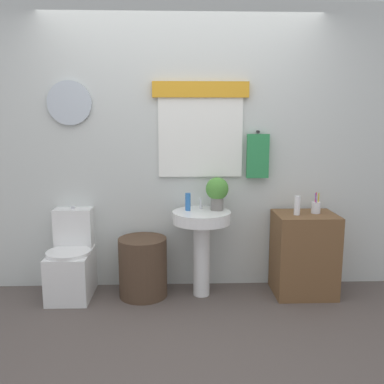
{
  "coord_description": "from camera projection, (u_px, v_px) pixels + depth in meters",
  "views": [
    {
      "loc": [
        -0.04,
        -2.69,
        1.57
      ],
      "look_at": [
        0.08,
        0.8,
        0.96
      ],
      "focal_mm": 38.6,
      "sensor_mm": 36.0,
      "label": 1
    }
  ],
  "objects": [
    {
      "name": "faucet",
      "position": [
        201.0,
        203.0,
        3.74
      ],
      "size": [
        0.03,
        0.03,
        0.1
      ],
      "primitive_type": "cylinder",
      "color": "silver",
      "rests_on": "pedestal_sink"
    },
    {
      "name": "potted_plant",
      "position": [
        217.0,
        191.0,
        3.66
      ],
      "size": [
        0.2,
        0.2,
        0.29
      ],
      "color": "slate",
      "rests_on": "pedestal_sink"
    },
    {
      "name": "wooden_cabinet",
      "position": [
        304.0,
        254.0,
        3.73
      ],
      "size": [
        0.53,
        0.44,
        0.75
      ],
      "primitive_type": "cube",
      "color": "brown",
      "rests_on": "ground_plane"
    },
    {
      "name": "lotion_bottle",
      "position": [
        297.0,
        206.0,
        3.61
      ],
      "size": [
        0.05,
        0.05,
        0.17
      ],
      "primitive_type": "cylinder",
      "color": "white",
      "rests_on": "wooden_cabinet"
    },
    {
      "name": "laundry_hamper",
      "position": [
        143.0,
        267.0,
        3.7
      ],
      "size": [
        0.43,
        0.43,
        0.53
      ],
      "primitive_type": "cylinder",
      "color": "#4C3828",
      "rests_on": "ground_plane"
    },
    {
      "name": "back_wall",
      "position": [
        182.0,
        149.0,
        3.82
      ],
      "size": [
        4.4,
        0.18,
        2.6
      ],
      "color": "silver",
      "rests_on": "ground_plane"
    },
    {
      "name": "pedestal_sink",
      "position": [
        202.0,
        232.0,
        3.66
      ],
      "size": [
        0.52,
        0.52,
        0.77
      ],
      "color": "white",
      "rests_on": "ground_plane"
    },
    {
      "name": "toilet",
      "position": [
        72.0,
        263.0,
        3.7
      ],
      "size": [
        0.38,
        0.51,
        0.79
      ],
      "color": "white",
      "rests_on": "ground_plane"
    },
    {
      "name": "ground_plane",
      "position": [
        185.0,
        345.0,
        2.92
      ],
      "size": [
        8.0,
        8.0,
        0.0
      ],
      "primitive_type": "plane",
      "color": "#564C47"
    },
    {
      "name": "soap_bottle",
      "position": [
        188.0,
        202.0,
        3.66
      ],
      "size": [
        0.05,
        0.05,
        0.16
      ],
      "primitive_type": "cylinder",
      "color": "#2D6BB7",
      "rests_on": "pedestal_sink"
    },
    {
      "name": "toothbrush_cup",
      "position": [
        316.0,
        207.0,
        3.68
      ],
      "size": [
        0.08,
        0.08,
        0.19
      ],
      "color": "silver",
      "rests_on": "wooden_cabinet"
    }
  ]
}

